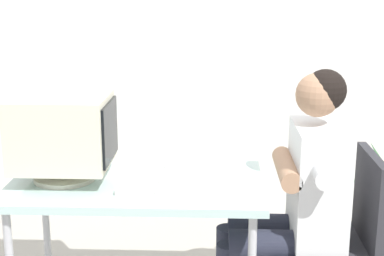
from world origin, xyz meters
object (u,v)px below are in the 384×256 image
desk (137,194)px  crt_monitor (63,132)px  keyboard (142,177)px  person_seated (295,196)px  office_chair (334,235)px

desk → crt_monitor: bearing=178.6°
crt_monitor → keyboard: 0.40m
person_seated → office_chair: bearing=0.0°
crt_monitor → office_chair: bearing=-0.8°
office_chair → keyboard: bearing=178.2°
crt_monitor → person_seated: 1.07m
crt_monitor → keyboard: (0.35, 0.01, -0.21)m
crt_monitor → person_seated: person_seated is taller
desk → office_chair: office_chair is taller
keyboard → office_chair: 0.91m
desk → crt_monitor: crt_monitor is taller
keyboard → office_chair: bearing=-1.8°
crt_monitor → office_chair: crt_monitor is taller
desk → crt_monitor: size_ratio=2.67×
keyboard → office_chair: office_chair is taller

